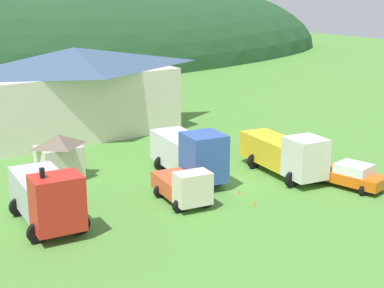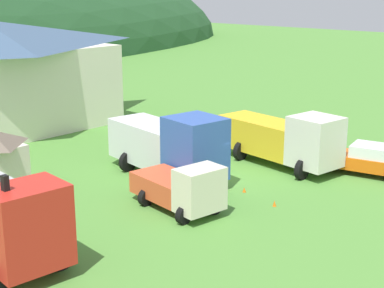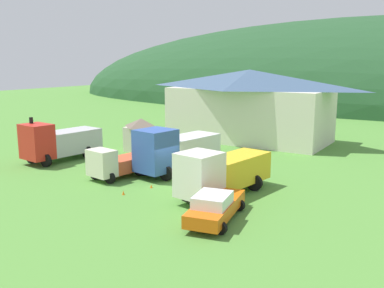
{
  "view_description": "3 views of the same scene",
  "coord_description": "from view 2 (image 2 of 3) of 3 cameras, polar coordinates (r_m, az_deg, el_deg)",
  "views": [
    {
      "loc": [
        -22.96,
        -28.95,
        12.89
      ],
      "look_at": [
        -0.39,
        3.58,
        2.04
      ],
      "focal_mm": 54.21,
      "sensor_mm": 36.0,
      "label": 1
    },
    {
      "loc": [
        -22.55,
        -18.34,
        9.99
      ],
      "look_at": [
        -2.19,
        0.07,
        2.46
      ],
      "focal_mm": 54.5,
      "sensor_mm": 36.0,
      "label": 2
    },
    {
      "loc": [
        16.9,
        -24.04,
        8.58
      ],
      "look_at": [
        -1.26,
        4.44,
        1.96
      ],
      "focal_mm": 39.46,
      "sensor_mm": 36.0,
      "label": 3
    }
  ],
  "objects": [
    {
      "name": "traffic_cone_mid_row",
      "position": [
        27.57,
        8.06,
        -6.05
      ],
      "size": [
        0.36,
        0.36,
        0.56
      ],
      "primitive_type": "cone",
      "color": "orange",
      "rests_on": "ground"
    },
    {
      "name": "heavy_rig_striped",
      "position": [
        33.14,
        8.98,
        0.58
      ],
      "size": [
        3.72,
        7.91,
        3.24
      ],
      "rotation": [
        0.0,
        0.0,
        -1.71
      ],
      "color": "silver",
      "rests_on": "ground"
    },
    {
      "name": "traffic_light_west",
      "position": [
        20.42,
        -17.55,
        -7.03
      ],
      "size": [
        0.2,
        0.32,
        4.0
      ],
      "color": "#4C4C51",
      "rests_on": "ground"
    },
    {
      "name": "traffic_cone_near_pickup",
      "position": [
        29.22,
        5.14,
        -4.71
      ],
      "size": [
        0.36,
        0.36,
        0.49
      ],
      "primitive_type": "cone",
      "color": "orange",
      "rests_on": "ground"
    },
    {
      "name": "box_truck_blue",
      "position": [
        30.59,
        -2.13,
        -0.09
      ],
      "size": [
        3.9,
        7.87,
        3.68
      ],
      "rotation": [
        0.0,
        0.0,
        -1.72
      ],
      "color": "#3356AD",
      "rests_on": "ground"
    },
    {
      "name": "ground_plane",
      "position": [
        30.73,
        2.85,
        -3.64
      ],
      "size": [
        200.0,
        200.0,
        0.0
      ],
      "primitive_type": "plane",
      "color": "#518C38"
    },
    {
      "name": "service_pickup_orange",
      "position": [
        33.03,
        16.37,
        -1.39
      ],
      "size": [
        3.04,
        5.67,
        1.66
      ],
      "rotation": [
        0.0,
        0.0,
        -1.37
      ],
      "color": "orange",
      "rests_on": "ground"
    },
    {
      "name": "light_truck_cream",
      "position": [
        26.41,
        -0.97,
        -4.3
      ],
      "size": [
        2.97,
        4.9,
        2.34
      ],
      "rotation": [
        0.0,
        0.0,
        -1.71
      ],
      "color": "beige",
      "rests_on": "ground"
    },
    {
      "name": "crane_truck_red",
      "position": [
        22.68,
        -18.05,
        -6.83
      ],
      "size": [
        3.79,
        7.1,
        3.47
      ],
      "rotation": [
        0.0,
        0.0,
        -1.67
      ],
      "color": "red",
      "rests_on": "ground"
    }
  ]
}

